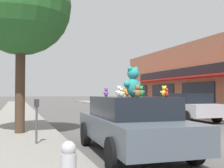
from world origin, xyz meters
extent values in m
plane|color=#514F4C|center=(0.00, 0.00, 0.00)|extent=(260.00, 260.00, 0.00)
cube|color=gray|center=(-5.84, 0.00, 0.07)|extent=(2.70, 90.00, 0.14)
cube|color=red|center=(6.52, 8.00, 2.78)|extent=(1.35, 27.07, 0.12)
cube|color=black|center=(7.14, 8.00, 3.33)|extent=(0.08, 25.78, 0.70)
cube|color=black|center=(7.15, 10.69, 1.40)|extent=(0.06, 4.08, 2.00)
cube|color=black|center=(7.15, 16.06, 1.40)|extent=(0.06, 4.08, 2.00)
cube|color=black|center=(7.15, 21.43, 1.40)|extent=(0.06, 4.08, 2.00)
cube|color=#4C5660|center=(-3.15, -0.71, 0.65)|extent=(2.14, 4.85, 0.61)
cube|color=black|center=(-3.15, -0.71, 1.23)|extent=(1.81, 2.70, 0.54)
cylinder|color=black|center=(-4.01, 0.81, 0.35)|extent=(0.23, 0.71, 0.70)
cylinder|color=black|center=(-2.14, 0.72, 0.35)|extent=(0.23, 0.71, 0.70)
cylinder|color=black|center=(-4.15, -2.13, 0.35)|extent=(0.23, 0.71, 0.70)
cylinder|color=black|center=(-2.29, -2.23, 0.35)|extent=(0.23, 0.71, 0.70)
ellipsoid|color=teal|center=(-3.13, -0.82, 1.74)|extent=(0.47, 0.44, 0.49)
sphere|color=teal|center=(-3.13, -0.82, 2.10)|extent=(0.40, 0.40, 0.31)
sphere|color=teal|center=(-3.03, -0.78, 2.22)|extent=(0.17, 0.17, 0.13)
sphere|color=teal|center=(-3.24, -0.87, 2.22)|extent=(0.17, 0.17, 0.13)
sphere|color=#47CDC6|center=(-3.18, -0.70, 2.08)|extent=(0.15, 0.15, 0.12)
sphere|color=teal|center=(-2.96, -0.72, 1.82)|extent=(0.23, 0.23, 0.18)
sphere|color=teal|center=(-3.33, -0.87, 1.82)|extent=(0.23, 0.23, 0.18)
ellipsoid|color=orange|center=(-2.91, 0.11, 1.61)|extent=(0.20, 0.18, 0.22)
sphere|color=orange|center=(-2.91, 0.11, 1.77)|extent=(0.17, 0.17, 0.14)
sphere|color=orange|center=(-2.86, 0.12, 1.83)|extent=(0.07, 0.07, 0.06)
sphere|color=orange|center=(-2.96, 0.10, 1.83)|extent=(0.07, 0.07, 0.06)
sphere|color=#FFBA41|center=(-2.93, 0.17, 1.76)|extent=(0.06, 0.06, 0.05)
sphere|color=orange|center=(-2.83, 0.14, 1.65)|extent=(0.10, 0.10, 0.08)
sphere|color=orange|center=(-3.00, 0.10, 1.65)|extent=(0.10, 0.10, 0.08)
ellipsoid|color=red|center=(-2.53, -1.49, 1.56)|extent=(0.14, 0.13, 0.14)
sphere|color=red|center=(-2.53, -1.49, 1.66)|extent=(0.12, 0.12, 0.09)
sphere|color=red|center=(-2.51, -1.47, 1.70)|extent=(0.05, 0.05, 0.04)
sphere|color=red|center=(-2.56, -1.51, 1.70)|extent=(0.05, 0.05, 0.04)
sphere|color=#FF4741|center=(-2.55, -1.46, 1.66)|extent=(0.05, 0.05, 0.03)
sphere|color=red|center=(-2.49, -1.45, 1.59)|extent=(0.07, 0.07, 0.05)
sphere|color=red|center=(-2.58, -1.52, 1.59)|extent=(0.07, 0.07, 0.05)
ellipsoid|color=green|center=(-2.50, 0.06, 1.59)|extent=(0.18, 0.17, 0.20)
sphere|color=green|center=(-2.50, 0.06, 1.74)|extent=(0.16, 0.16, 0.12)
sphere|color=green|center=(-2.46, 0.04, 1.79)|extent=(0.07, 0.07, 0.05)
sphere|color=green|center=(-2.55, 0.07, 1.79)|extent=(0.07, 0.07, 0.05)
sphere|color=#5ADA6D|center=(-2.49, 0.11, 1.73)|extent=(0.06, 0.06, 0.05)
sphere|color=green|center=(-2.43, 0.04, 1.63)|extent=(0.09, 0.09, 0.07)
sphere|color=green|center=(-2.57, 0.09, 1.63)|extent=(0.09, 0.09, 0.07)
ellipsoid|color=white|center=(-3.46, -0.65, 1.59)|extent=(0.16, 0.14, 0.18)
sphere|color=white|center=(-3.46, -0.65, 1.72)|extent=(0.13, 0.13, 0.11)
sphere|color=white|center=(-3.42, -0.64, 1.76)|extent=(0.06, 0.06, 0.05)
sphere|color=white|center=(-3.50, -0.65, 1.76)|extent=(0.06, 0.06, 0.05)
sphere|color=white|center=(-3.47, -0.60, 1.71)|extent=(0.05, 0.05, 0.04)
sphere|color=white|center=(-3.39, -0.62, 1.62)|extent=(0.08, 0.08, 0.07)
sphere|color=white|center=(-3.53, -0.65, 1.62)|extent=(0.08, 0.08, 0.07)
ellipsoid|color=olive|center=(-3.41, -1.70, 1.58)|extent=(0.15, 0.13, 0.18)
sphere|color=olive|center=(-3.41, -1.70, 1.72)|extent=(0.13, 0.13, 0.11)
sphere|color=olive|center=(-3.37, -1.70, 1.76)|extent=(0.05, 0.05, 0.05)
sphere|color=olive|center=(-3.45, -1.71, 1.76)|extent=(0.05, 0.05, 0.05)
sphere|color=tan|center=(-3.41, -1.65, 1.71)|extent=(0.05, 0.05, 0.04)
sphere|color=olive|center=(-3.34, -1.68, 1.62)|extent=(0.07, 0.07, 0.07)
sphere|color=olive|center=(-3.48, -1.70, 1.62)|extent=(0.07, 0.07, 0.07)
ellipsoid|color=yellow|center=(-2.49, -1.30, 1.58)|extent=(0.15, 0.13, 0.18)
sphere|color=yellow|center=(-2.49, -1.30, 1.71)|extent=(0.13, 0.13, 0.11)
sphere|color=yellow|center=(-2.45, -1.31, 1.76)|extent=(0.05, 0.05, 0.05)
sphere|color=yellow|center=(-2.53, -1.30, 1.76)|extent=(0.05, 0.05, 0.05)
sphere|color=#FFFF4D|center=(-2.49, -1.26, 1.71)|extent=(0.05, 0.05, 0.04)
sphere|color=yellow|center=(-2.42, -1.30, 1.61)|extent=(0.07, 0.07, 0.06)
sphere|color=yellow|center=(-2.56, -1.28, 1.61)|extent=(0.07, 0.07, 0.06)
ellipsoid|color=purple|center=(-3.65, -0.13, 1.57)|extent=(0.15, 0.14, 0.15)
sphere|color=purple|center=(-3.65, -0.13, 1.68)|extent=(0.13, 0.13, 0.10)
sphere|color=purple|center=(-3.62, -0.11, 1.72)|extent=(0.05, 0.05, 0.04)
sphere|color=purple|center=(-3.68, -0.14, 1.72)|extent=(0.05, 0.05, 0.04)
sphere|color=#BA67ED|center=(-3.67, -0.09, 1.68)|extent=(0.05, 0.05, 0.04)
sphere|color=purple|center=(-3.60, -0.09, 1.60)|extent=(0.07, 0.07, 0.06)
sphere|color=purple|center=(-3.71, -0.15, 1.60)|extent=(0.07, 0.07, 0.06)
ellipsoid|color=beige|center=(-3.61, -1.23, 1.57)|extent=(0.14, 0.14, 0.14)
sphere|color=beige|center=(-3.61, -1.23, 1.67)|extent=(0.12, 0.12, 0.09)
sphere|color=beige|center=(-3.59, -1.25, 1.70)|extent=(0.05, 0.05, 0.04)
sphere|color=beige|center=(-3.64, -1.21, 1.70)|extent=(0.05, 0.05, 0.04)
sphere|color=white|center=(-3.59, -1.20, 1.66)|extent=(0.05, 0.05, 0.03)
sphere|color=beige|center=(-3.56, -1.26, 1.59)|extent=(0.07, 0.07, 0.05)
sphere|color=beige|center=(-3.65, -1.19, 1.59)|extent=(0.07, 0.07, 0.05)
cube|color=#B7B7BC|center=(3.18, 6.09, 0.69)|extent=(1.87, 4.22, 0.67)
cube|color=black|center=(3.18, 6.09, 1.30)|extent=(1.65, 2.41, 0.55)
cylinder|color=black|center=(2.26, 7.40, 0.35)|extent=(0.20, 0.70, 0.70)
cylinder|color=black|center=(4.10, 7.40, 0.35)|extent=(0.20, 0.70, 0.70)
cylinder|color=black|center=(2.26, 4.78, 0.35)|extent=(0.20, 0.70, 0.70)
cylinder|color=black|center=(4.10, 4.78, 0.35)|extent=(0.20, 0.70, 0.70)
cylinder|color=#473323|center=(-5.88, 3.24, 1.71)|extent=(0.35, 0.35, 3.13)
sphere|color=#286028|center=(-5.88, 3.24, 4.84)|extent=(3.70, 3.70, 3.70)
sphere|color=#B2B2B7|center=(-5.34, -3.70, 0.83)|extent=(0.21, 0.21, 0.21)
cylinder|color=#4C4C51|center=(-5.46, 0.76, 0.67)|extent=(0.06, 0.06, 1.05)
cube|color=#2D2D33|center=(-5.46, 0.76, 1.30)|extent=(0.14, 0.10, 0.22)
camera|label=1|loc=(-6.03, -7.55, 1.59)|focal=45.00mm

